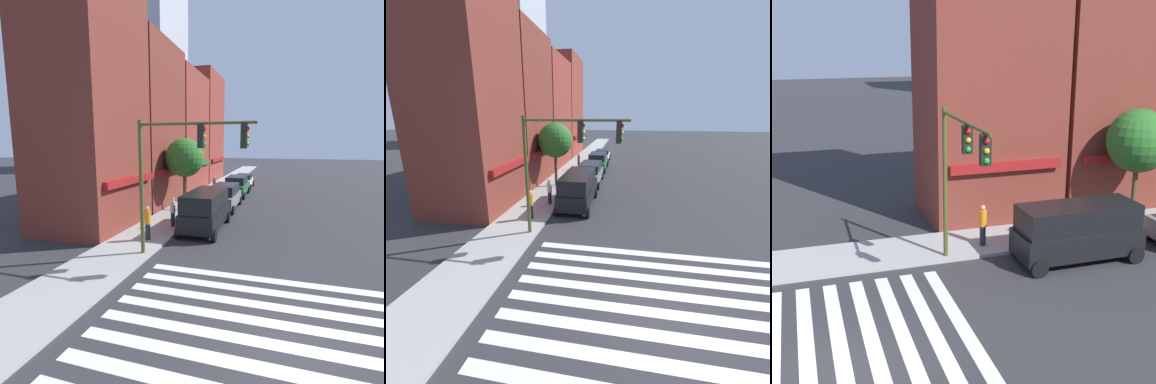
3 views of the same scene
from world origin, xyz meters
TOP-DOWN VIEW (x-y plane):
  - ground_plane at (0.00, 0.00)m, footprint 200.00×200.00m
  - sidewalk_left at (0.00, 7.50)m, footprint 120.00×3.00m
  - crosswalk_stripes at (-0.00, 0.00)m, footprint 7.92×10.80m
  - storefront_row at (21.03, 11.50)m, footprint 32.18×5.30m
  - tower_distant at (52.71, 27.50)m, footprint 16.16×11.00m
  - traffic_signal at (4.67, 4.55)m, footprint 0.32×5.07m
  - van_black at (9.61, 4.70)m, footprint 5.01×2.22m
  - suv_grey at (15.79, 4.70)m, footprint 4.73×2.12m
  - suv_green at (22.06, 4.70)m, footprint 4.71×2.12m
  - sedan_white at (27.73, 4.70)m, footprint 4.42×2.02m
  - pedestrian_grey_coat at (21.37, 6.80)m, footprint 0.32×0.32m
  - pedestrian_orange_vest at (6.46, 6.99)m, footprint 0.32×0.32m
  - pedestrian_white_shirt at (9.21, 6.63)m, footprint 0.32×0.32m
  - street_tree at (14.12, 7.50)m, footprint 2.91×2.91m

SIDE VIEW (x-z plane):
  - ground_plane at x=0.00m, z-range 0.00..0.00m
  - crosswalk_stripes at x=0.00m, z-range 0.00..0.01m
  - sidewalk_left at x=0.00m, z-range 0.00..0.15m
  - sedan_white at x=27.73m, z-range 0.05..1.64m
  - suv_grey at x=15.79m, z-range 0.06..2.00m
  - suv_green at x=22.06m, z-range 0.06..2.00m
  - pedestrian_grey_coat at x=21.37m, z-range 0.19..1.96m
  - pedestrian_orange_vest at x=6.46m, z-range 0.19..1.96m
  - pedestrian_white_shirt at x=9.21m, z-range 0.19..1.96m
  - van_black at x=9.61m, z-range 0.12..2.46m
  - street_tree at x=14.12m, z-range 1.37..6.75m
  - traffic_signal at x=4.67m, z-range 1.39..7.52m
  - storefront_row at x=21.03m, z-range -0.85..14.55m
  - tower_distant at x=52.71m, z-range 0.00..55.99m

